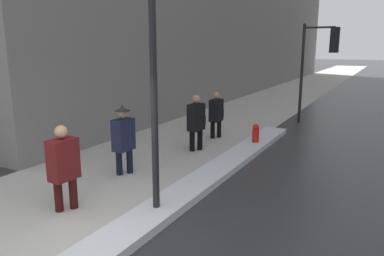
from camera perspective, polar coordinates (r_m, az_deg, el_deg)
The scene contains 10 objects.
ground_plane at distance 5.84m, azimuth -16.26°, elevation -18.26°, with size 160.00×160.00×0.00m, color #2D2D30.
sidewalk_slab at distance 19.55m, azimuth 11.33°, elevation 3.66°, with size 4.00×80.00×0.01m.
snow_bank_curb at distance 8.96m, azimuth 4.33°, elevation -6.16°, with size 0.72×9.36×0.15m.
lamp_post at distance 6.18m, azimuth -5.97°, elevation 12.05°, with size 0.28×0.28×4.83m.
traffic_light_near at distance 14.79m, azimuth 19.18°, elevation 10.87°, with size 1.31×0.32×3.72m.
pedestrian_in_glasses at distance 7.04m, azimuth -18.98°, elevation -5.22°, with size 0.33×0.53×1.58m.
pedestrian_in_fedora at distance 8.67m, azimuth -10.41°, elevation -1.34°, with size 0.35×0.52×1.64m.
pedestrian_with_shoulder_bag at distance 10.47m, azimuth 0.66°, elevation 1.20°, with size 0.33×0.74×1.60m.
pedestrian_nearside at distance 11.96m, azimuth 3.73°, elevation 2.33°, with size 0.31×0.70×1.49m.
fire_hydrant at distance 11.11m, azimuth 9.67°, elevation -1.16°, with size 0.20×0.20×0.70m.
Camera 1 is at (3.65, -3.48, 2.95)m, focal length 35.00 mm.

